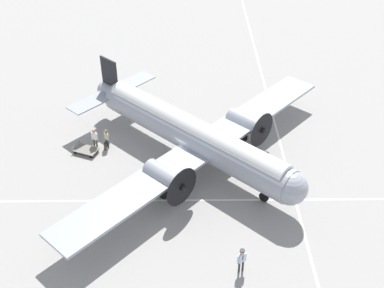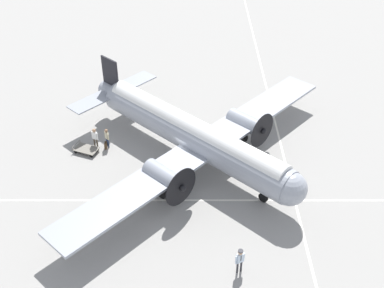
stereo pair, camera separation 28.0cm
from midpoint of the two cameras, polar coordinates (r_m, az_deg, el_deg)
ground_plane at (r=36.48m, az=-0.22°, el=-1.95°), size 300.00×300.00×0.00m
apron_line_eastwest at (r=37.17m, az=10.71°, el=-1.85°), size 120.00×0.16×0.01m
apron_line_northsouth at (r=33.11m, az=-0.17°, el=-6.68°), size 0.16×120.00×0.01m
airliner_main at (r=34.84m, az=0.21°, el=0.91°), size 20.87×20.63×5.42m
crew_foreground at (r=28.26m, az=5.63°, el=-13.31°), size 0.40×0.56×1.80m
passenger_boarding at (r=37.87m, az=-11.69°, el=0.85°), size 0.36×0.55×1.77m
ramp_agent at (r=37.85m, az=-10.32°, el=0.87°), size 0.46×0.39×1.65m
suitcase_near_door at (r=38.13m, az=-10.43°, el=-0.21°), size 0.43×0.17×0.57m
baggage_cart at (r=38.02m, az=-12.69°, el=-0.66°), size 1.72×2.12×0.56m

